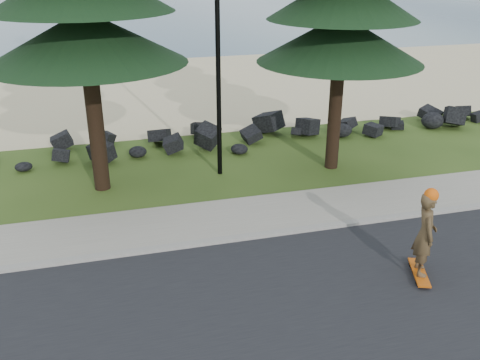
{
  "coord_description": "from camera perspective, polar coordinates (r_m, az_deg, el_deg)",
  "views": [
    {
      "loc": [
        -3.31,
        -11.53,
        6.32
      ],
      "look_at": [
        -0.22,
        0.0,
        1.14
      ],
      "focal_mm": 40.0,
      "sensor_mm": 36.0,
      "label": 1
    }
  ],
  "objects": [
    {
      "name": "ground",
      "position": [
        13.56,
        0.9,
        -4.33
      ],
      "size": [
        160.0,
        160.0,
        0.0
      ],
      "primitive_type": "plane",
      "color": "#2E4716",
      "rests_on": "ground"
    },
    {
      "name": "road",
      "position": [
        10.01,
        8.24,
        -15.92
      ],
      "size": [
        160.0,
        7.0,
        0.02
      ],
      "primitive_type": "cube",
      "color": "black",
      "rests_on": "ground"
    },
    {
      "name": "kerb",
      "position": [
        12.78,
        2.01,
        -5.95
      ],
      "size": [
        160.0,
        0.2,
        0.1
      ],
      "primitive_type": "cube",
      "color": "gray",
      "rests_on": "ground"
    },
    {
      "name": "sidewalk",
      "position": [
        13.71,
        0.68,
        -3.81
      ],
      "size": [
        160.0,
        2.0,
        0.08
      ],
      "primitive_type": "cube",
      "color": "gray",
      "rests_on": "ground"
    },
    {
      "name": "beach_sand",
      "position": [
        26.99,
        -7.65,
        9.72
      ],
      "size": [
        160.0,
        15.0,
        0.01
      ],
      "primitive_type": "cube",
      "color": "beige",
      "rests_on": "ground"
    },
    {
      "name": "ocean",
      "position": [
        62.93,
        -12.48,
        17.19
      ],
      "size": [
        160.0,
        58.0,
        0.01
      ],
      "primitive_type": "cube",
      "color": "#365668",
      "rests_on": "ground"
    },
    {
      "name": "seawall_boulders",
      "position": [
        18.55,
        -3.83,
        3.49
      ],
      "size": [
        60.0,
        2.4,
        1.1
      ],
      "primitive_type": null,
      "color": "black",
      "rests_on": "ground"
    },
    {
      "name": "lamp_post",
      "position": [
        15.25,
        -2.4,
        15.2
      ],
      "size": [
        0.25,
        0.14,
        8.14
      ],
      "color": "black",
      "rests_on": "ground"
    },
    {
      "name": "skateboarder",
      "position": [
        11.49,
        19.15,
        -5.49
      ],
      "size": [
        0.63,
        1.1,
        2.01
      ],
      "rotation": [
        0.0,
        0.0,
        1.22
      ],
      "color": "#BD4D0B",
      "rests_on": "ground"
    }
  ]
}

